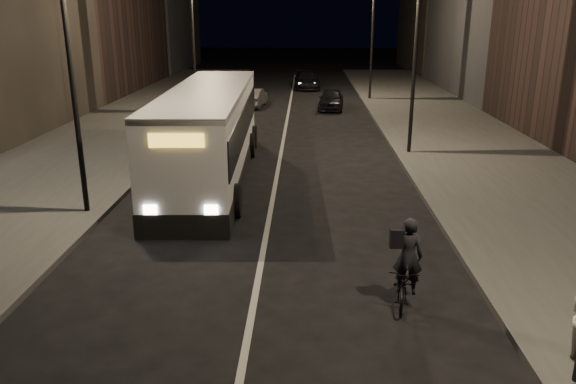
# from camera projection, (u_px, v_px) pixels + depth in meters

# --- Properties ---
(ground) EXTENTS (180.00, 180.00, 0.00)m
(ground) POSITION_uv_depth(u_px,v_px,m) (259.00, 276.00, 13.28)
(ground) COLOR black
(ground) RESTS_ON ground
(sidewalk_right) EXTENTS (7.00, 70.00, 0.16)m
(sidewalk_right) POSITION_uv_depth(u_px,v_px,m) (463.00, 144.00, 26.33)
(sidewalk_right) COLOR #3B3B38
(sidewalk_right) RESTS_ON ground
(sidewalk_left) EXTENTS (7.00, 70.00, 0.16)m
(sidewalk_left) POSITION_uv_depth(u_px,v_px,m) (105.00, 141.00, 26.84)
(sidewalk_left) COLOR #3B3B38
(sidewalk_left) RESTS_ON ground
(streetlight_right_mid) EXTENTS (1.20, 0.44, 8.12)m
(streetlight_right_mid) POSITION_uv_depth(u_px,v_px,m) (411.00, 28.00, 22.91)
(streetlight_right_mid) COLOR black
(streetlight_right_mid) RESTS_ON sidewalk_right
(streetlight_right_far) EXTENTS (1.20, 0.44, 8.12)m
(streetlight_right_far) POSITION_uv_depth(u_px,v_px,m) (369.00, 22.00, 38.13)
(streetlight_right_far) COLOR black
(streetlight_right_far) RESTS_ON sidewalk_right
(streetlight_left_near) EXTENTS (1.20, 0.44, 8.12)m
(streetlight_left_near) POSITION_uv_depth(u_px,v_px,m) (76.00, 35.00, 15.61)
(streetlight_left_near) COLOR black
(streetlight_left_near) RESTS_ON sidewalk_left
(streetlight_left_far) EXTENTS (1.20, 0.44, 8.12)m
(streetlight_left_far) POSITION_uv_depth(u_px,v_px,m) (197.00, 23.00, 32.74)
(streetlight_left_far) COLOR black
(streetlight_left_far) RESTS_ON sidewalk_left
(city_bus) EXTENTS (3.24, 12.50, 3.34)m
(city_bus) POSITION_uv_depth(u_px,v_px,m) (210.00, 130.00, 20.75)
(city_bus) COLOR silver
(city_bus) RESTS_ON ground
(cyclist_on_bicycle) EXTENTS (0.95, 1.83, 2.01)m
(cyclist_on_bicycle) POSITION_uv_depth(u_px,v_px,m) (405.00, 275.00, 11.82)
(cyclist_on_bicycle) COLOR black
(cyclist_on_bicycle) RESTS_ON ground
(car_near) EXTENTS (1.84, 3.92, 1.30)m
(car_near) POSITION_uv_depth(u_px,v_px,m) (331.00, 99.00, 35.94)
(car_near) COLOR black
(car_near) RESTS_ON ground
(car_mid) EXTENTS (1.66, 3.82, 1.22)m
(car_mid) POSITION_uv_depth(u_px,v_px,m) (253.00, 98.00, 36.90)
(car_mid) COLOR #3E3E41
(car_mid) RESTS_ON ground
(car_far) EXTENTS (2.24, 4.86, 1.38)m
(car_far) POSITION_uv_depth(u_px,v_px,m) (307.00, 80.00, 45.83)
(car_far) COLOR black
(car_far) RESTS_ON ground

